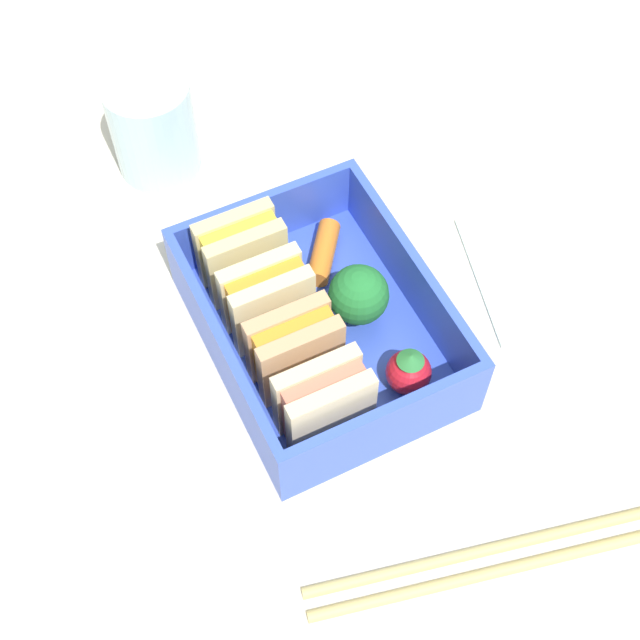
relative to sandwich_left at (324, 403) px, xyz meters
The scene contains 13 objects.
ground_plane 8.19cm from the sandwich_left, 24.20° to the right, with size 120.00×120.00×2.00cm, color beige.
bento_tray 7.32cm from the sandwich_left, 24.20° to the right, with size 17.55×13.60×1.20cm, color blue.
bento_rim 6.51cm from the sandwich_left, 24.20° to the right, with size 17.55×13.60×4.37cm.
sandwich_left is the anchor object (origin of this frame).
sandwich_center_left 3.94cm from the sandwich_left, ahead, with size 2.84×5.31×5.63cm.
sandwich_center 7.87cm from the sandwich_left, ahead, with size 2.84×5.31×5.63cm.
sandwich_center_right 11.81cm from the sandwich_left, ahead, with size 2.84×5.31×5.63cm.
strawberry_far_left 5.98cm from the sandwich_left, 87.43° to the right, with size 2.80×2.80×3.40cm.
broccoli_floret 7.99cm from the sandwich_left, 41.88° to the right, with size 3.83×3.83×4.49cm.
carrot_stick_far_left 12.47cm from the sandwich_left, 26.22° to the right, with size 1.49×1.49×4.68cm, color orange.
chopstick_pair 12.66cm from the sandwich_left, 157.12° to the right, with size 6.62×20.90×0.70cm.
drinking_glass 25.09cm from the sandwich_left, ahead, with size 6.06×6.06×7.52cm, color silver.
folded_napkin 19.96cm from the sandwich_left, 77.49° to the right, with size 10.64×9.99×0.40cm, color silver.
Camera 1 is at (-26.70, 13.12, 49.53)cm, focal length 50.00 mm.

